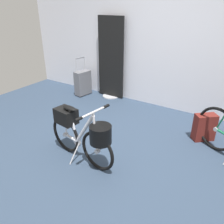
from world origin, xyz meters
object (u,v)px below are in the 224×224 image
object	(u,v)px
floor_banner_stand	(111,63)
folding_bike_foreground	(82,133)
rolling_suitcase	(83,83)
backpack_on_floor	(204,127)

from	to	relation	value
floor_banner_stand	folding_bike_foreground	distance (m)	2.32
floor_banner_stand	rolling_suitcase	size ratio (longest dim) A/B	2.00
floor_banner_stand	folding_bike_foreground	bearing A→B (deg)	-65.87
folding_bike_foreground	rolling_suitcase	bearing A→B (deg)	129.34
rolling_suitcase	backpack_on_floor	xyz separation A→B (m)	(2.70, -0.46, -0.08)
folding_bike_foreground	rolling_suitcase	distance (m)	2.39
rolling_suitcase	backpack_on_floor	distance (m)	2.74
folding_bike_foreground	floor_banner_stand	bearing A→B (deg)	114.13
backpack_on_floor	folding_bike_foreground	bearing A→B (deg)	-130.59
floor_banner_stand	folding_bike_foreground	xyz separation A→B (m)	(0.94, -2.10, -0.32)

